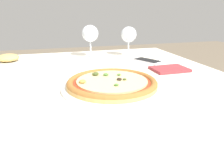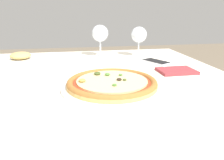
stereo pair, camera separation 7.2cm
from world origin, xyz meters
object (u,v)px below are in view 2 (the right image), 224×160
Objects in this scene: wine_glass_far_right at (100,34)px; cell_phone at (156,62)px; dining_table at (84,97)px; pizza_plate at (112,84)px; wine_glass_far_left at (139,35)px; fork at (16,74)px; side_plate at (21,58)px.

wine_glass_far_right reaches higher than cell_phone.
pizza_plate reaches higher than dining_table.
wine_glass_far_left is 0.94× the size of wine_glass_far_right.
pizza_plate is 0.52m from wine_glass_far_right.
pizza_plate is 0.42m from fork.
pizza_plate is at bearing -130.55° from cell_phone.
dining_table is 7.28× the size of wine_glass_far_left.
fork is 0.25m from side_plate.
side_plate is at bearing 131.73° from dining_table.
wine_glass_far_left is (0.59, 0.25, 0.11)m from fork.
dining_table is 0.43m from wine_glass_far_right.
wine_glass_far_left is (0.32, 0.33, 0.20)m from dining_table.
cell_phone is (0.25, -0.18, -0.12)m from wine_glass_far_right.
pizza_plate reaches higher than cell_phone.
cell_phone is at bearing 26.09° from dining_table.
pizza_plate is 2.09× the size of cell_phone.
cell_phone is (0.36, 0.18, 0.09)m from dining_table.
dining_table is at bearing -107.06° from wine_glass_far_right.
dining_table is at bearing 122.28° from pizza_plate.
side_plate is (-0.41, -0.03, -0.11)m from wine_glass_far_right.
wine_glass_far_right reaches higher than fork.
wine_glass_far_left is at bearing 46.38° from dining_table.
dining_table is 7.01× the size of fork.
cell_phone is at bearing 49.45° from pizza_plate.
wine_glass_far_left reaches higher than pizza_plate.
wine_glass_far_right reaches higher than pizza_plate.
side_plate is at bearing 166.58° from cell_phone.
dining_table is at bearing -153.91° from cell_phone.
fork is at bearing -157.04° from wine_glass_far_left.
pizza_plate is at bearing -92.45° from wine_glass_far_right.
side_plate is (-0.62, 0.00, -0.10)m from wine_glass_far_left.
pizza_plate is 0.54m from wine_glass_far_left.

